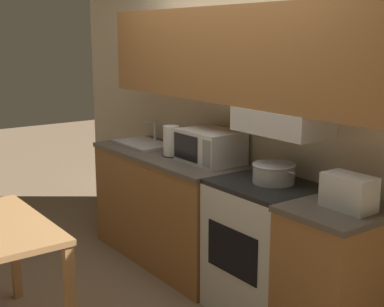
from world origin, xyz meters
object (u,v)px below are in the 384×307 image
at_px(toaster, 349,192).
at_px(sink_basin, 143,143).
at_px(stove_range, 264,249).
at_px(paper_towel_roll, 171,141).
at_px(cooking_pot, 274,173).
at_px(microwave, 210,146).

relative_size(toaster, sink_basin, 0.54).
height_order(stove_range, paper_towel_roll, paper_towel_roll).
xyz_separation_m(cooking_pot, microwave, (-0.71, 0.02, 0.06)).
bearing_deg(stove_range, paper_towel_roll, -177.48).
relative_size(microwave, toaster, 1.58).
height_order(cooking_pot, paper_towel_roll, paper_towel_roll).
bearing_deg(stove_range, cooking_pot, 72.01).
distance_m(stove_range, sink_basin, 1.62).
bearing_deg(sink_basin, stove_range, 0.32).
distance_m(toaster, paper_towel_roll, 1.70).
xyz_separation_m(toaster, sink_basin, (-2.20, -0.01, -0.08)).
bearing_deg(stove_range, microwave, 173.92).
distance_m(stove_range, cooking_pot, 0.53).
distance_m(cooking_pot, toaster, 0.64).
distance_m(microwave, sink_basin, 0.87).
xyz_separation_m(toaster, paper_towel_roll, (-1.70, -0.04, 0.02)).
bearing_deg(stove_range, toaster, -0.25).
bearing_deg(paper_towel_roll, microwave, 18.61).
bearing_deg(paper_towel_roll, stove_range, 2.52).
relative_size(stove_range, cooking_pot, 2.52).
xyz_separation_m(microwave, toaster, (1.34, -0.08, -0.02)).
bearing_deg(microwave, toaster, -3.25).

